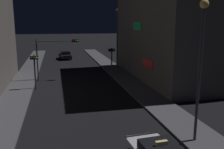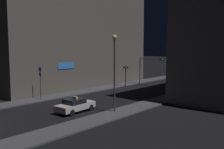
# 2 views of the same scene
# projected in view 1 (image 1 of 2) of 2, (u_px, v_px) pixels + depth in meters

# --- Properties ---
(sidewalk_left) EXTENTS (2.70, 62.58, 0.14)m
(sidewalk_left) POSITION_uv_depth(u_px,v_px,m) (24.00, 80.00, 29.43)
(sidewalk_left) COLOR #424247
(sidewalk_left) RESTS_ON ground_plane
(sidewalk_right) EXTENTS (2.70, 62.58, 0.14)m
(sidewalk_right) POSITION_uv_depth(u_px,v_px,m) (122.00, 76.00, 31.95)
(sidewalk_right) COLOR #424247
(sidewalk_right) RESTS_ON ground_plane
(building_facade_right) EXTENTS (11.25, 19.28, 13.62)m
(building_facade_right) POSITION_uv_depth(u_px,v_px,m) (182.00, 21.00, 30.44)
(building_facade_right) COLOR #514C47
(building_facade_right) RESTS_ON ground_plane
(far_car) EXTENTS (2.31, 4.63, 1.42)m
(far_car) POSITION_uv_depth(u_px,v_px,m) (65.00, 55.00, 46.62)
(far_car) COLOR black
(far_car) RESTS_ON ground_plane
(traffic_light_overhead) EXTENTS (4.93, 0.42, 4.83)m
(traffic_light_overhead) POSITION_uv_depth(u_px,v_px,m) (54.00, 50.00, 29.32)
(traffic_light_overhead) COLOR #2D2D33
(traffic_light_overhead) RESTS_ON ground_plane
(traffic_light_left_kerb) EXTENTS (0.80, 0.42, 3.50)m
(traffic_light_left_kerb) POSITION_uv_depth(u_px,v_px,m) (34.00, 65.00, 25.18)
(traffic_light_left_kerb) COLOR #2D2D33
(traffic_light_left_kerb) RESTS_ON ground_plane
(traffic_light_right_kerb) EXTENTS (0.80, 0.42, 3.74)m
(traffic_light_right_kerb) POSITION_uv_depth(u_px,v_px,m) (112.00, 57.00, 29.92)
(traffic_light_right_kerb) COLOR #2D2D33
(traffic_light_right_kerb) RESTS_ON ground_plane
(street_lamp_near_block) EXTENTS (0.47, 0.47, 7.72)m
(street_lamp_near_block) POSITION_uv_depth(u_px,v_px,m) (201.00, 52.00, 13.39)
(street_lamp_near_block) COLOR #2D2D33
(street_lamp_near_block) RESTS_ON sidewalk_right
(street_lamp_far_block) EXTENTS (0.38, 0.38, 8.32)m
(street_lamp_far_block) POSITION_uv_depth(u_px,v_px,m) (117.00, 36.00, 32.31)
(street_lamp_far_block) COLOR #2D2D33
(street_lamp_far_block) RESTS_ON sidewalk_right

